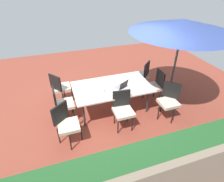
# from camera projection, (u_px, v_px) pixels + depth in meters

# --- Properties ---
(ground_plane) EXTENTS (10.00, 10.00, 0.02)m
(ground_plane) POSITION_uv_depth(u_px,v_px,m) (112.00, 109.00, 5.36)
(ground_plane) COLOR brown
(hedge_row) EXTENTS (6.30, 0.86, 0.95)m
(hedge_row) POSITION_uv_depth(u_px,v_px,m) (160.00, 176.00, 3.08)
(hedge_row) COLOR #235628
(hedge_row) RESTS_ON ground_plane
(dining_table) EXTENTS (2.07, 1.19, 0.76)m
(dining_table) POSITION_uv_depth(u_px,v_px,m) (112.00, 88.00, 4.97)
(dining_table) COLOR silver
(dining_table) RESTS_ON ground_plane
(patio_umbrella) EXTENTS (2.67, 2.67, 2.39)m
(patio_umbrella) POSITION_uv_depth(u_px,v_px,m) (183.00, 26.00, 4.54)
(patio_umbrella) COLOR #4C4C4C
(patio_umbrella) RESTS_ON ground_plane
(chair_southwest) EXTENTS (0.59, 0.59, 0.98)m
(chair_southwest) POSITION_uv_depth(u_px,v_px,m) (142.00, 74.00, 5.98)
(chair_southwest) COLOR beige
(chair_southwest) RESTS_ON ground_plane
(chair_northwest) EXTENTS (0.59, 0.59, 0.98)m
(chair_northwest) POSITION_uv_depth(u_px,v_px,m) (169.00, 99.00, 4.79)
(chair_northwest) COLOR beige
(chair_northwest) RESTS_ON ground_plane
(chair_north) EXTENTS (0.47, 0.48, 0.98)m
(chair_north) POSITION_uv_depth(u_px,v_px,m) (123.00, 108.00, 4.48)
(chair_north) COLOR beige
(chair_north) RESTS_ON ground_plane
(chair_northeast) EXTENTS (0.58, 0.58, 0.98)m
(chair_northeast) POSITION_uv_depth(u_px,v_px,m) (66.00, 123.00, 4.06)
(chair_northeast) COLOR beige
(chair_northeast) RESTS_ON ground_plane
(chair_southeast) EXTENTS (0.58, 0.58, 0.98)m
(chair_southeast) POSITION_uv_depth(u_px,v_px,m) (60.00, 87.00, 5.33)
(chair_southeast) COLOR beige
(chair_southeast) RESTS_ON ground_plane
(chair_east) EXTENTS (0.46, 0.46, 0.98)m
(chair_east) POSITION_uv_depth(u_px,v_px,m) (62.00, 103.00, 4.68)
(chair_east) COLOR beige
(chair_east) RESTS_ON ground_plane
(chair_west) EXTENTS (0.47, 0.46, 0.98)m
(chair_west) POSITION_uv_depth(u_px,v_px,m) (155.00, 85.00, 5.40)
(chair_west) COLOR beige
(chair_west) RESTS_ON ground_plane
(laptop) EXTENTS (0.40, 0.37, 0.21)m
(laptop) POSITION_uv_depth(u_px,v_px,m) (122.00, 86.00, 4.86)
(laptop) COLOR gray
(laptop) RESTS_ON dining_table
(cup) EXTENTS (0.07, 0.07, 0.12)m
(cup) POSITION_uv_depth(u_px,v_px,m) (104.00, 91.00, 4.65)
(cup) COLOR white
(cup) RESTS_ON dining_table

